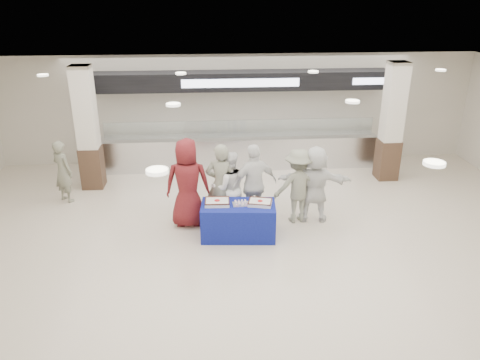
{
  "coord_description": "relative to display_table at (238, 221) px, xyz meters",
  "views": [
    {
      "loc": [
        -0.98,
        -7.61,
        4.95
      ],
      "look_at": [
        -0.28,
        1.6,
        1.13
      ],
      "focal_mm": 35.0,
      "sensor_mm": 36.0,
      "label": 1
    }
  ],
  "objects": [
    {
      "name": "soldier_b",
      "position": [
        1.38,
        0.64,
        0.48
      ],
      "size": [
        1.18,
        0.78,
        1.71
      ],
      "primitive_type": "imported",
      "rotation": [
        0.0,
        0.0,
        3.28
      ],
      "color": "slate",
      "rests_on": "ground"
    },
    {
      "name": "soldier_a",
      "position": [
        -0.33,
        0.64,
        0.57
      ],
      "size": [
        0.74,
        0.54,
        1.88
      ],
      "primitive_type": "imported",
      "rotation": [
        0.0,
        0.0,
        3.01
      ],
      "color": "slate",
      "rests_on": "ground"
    },
    {
      "name": "cupcake_tray",
      "position": [
        0.06,
        0.0,
        0.4
      ],
      "size": [
        0.36,
        0.28,
        0.06
      ],
      "color": "#BCBCC1",
      "rests_on": "display_table"
    },
    {
      "name": "soldier_bg",
      "position": [
        -4.15,
        2.14,
        0.41
      ],
      "size": [
        0.68,
        0.64,
        1.56
      ],
      "primitive_type": "imported",
      "rotation": [
        0.0,
        0.0,
        2.5
      ],
      "color": "slate",
      "rests_on": "ground"
    },
    {
      "name": "sheet_cake_left",
      "position": [
        -0.44,
        0.06,
        0.43
      ],
      "size": [
        0.53,
        0.42,
        0.1
      ],
      "color": "white",
      "rests_on": "display_table"
    },
    {
      "name": "ground",
      "position": [
        0.35,
        -1.19,
        -0.38
      ],
      "size": [
        14.0,
        14.0,
        0.0
      ],
      "primitive_type": "plane",
      "color": "beige",
      "rests_on": "ground"
    },
    {
      "name": "column_left",
      "position": [
        -3.65,
        3.01,
        1.15
      ],
      "size": [
        0.55,
        0.55,
        3.2
      ],
      "color": "#3B271B",
      "rests_on": "ground"
    },
    {
      "name": "civilian_maroon",
      "position": [
        -1.06,
        0.64,
        0.63
      ],
      "size": [
        1.0,
        0.67,
        2.0
      ],
      "primitive_type": "imported",
      "rotation": [
        0.0,
        0.0,
        3.11
      ],
      "color": "maroon",
      "rests_on": "ground"
    },
    {
      "name": "display_table",
      "position": [
        0.0,
        0.0,
        0.0
      ],
      "size": [
        1.61,
        0.9,
        0.75
      ],
      "primitive_type": "cube",
      "rotation": [
        0.0,
        0.0,
        -0.08
      ],
      "color": "navy",
      "rests_on": "ground"
    },
    {
      "name": "chef_short",
      "position": [
        0.4,
        0.64,
        0.55
      ],
      "size": [
        1.17,
        0.77,
        1.85
      ],
      "primitive_type": "imported",
      "rotation": [
        0.0,
        0.0,
        3.47
      ],
      "color": "white",
      "rests_on": "ground"
    },
    {
      "name": "chef_tall",
      "position": [
        -0.15,
        0.71,
        0.46
      ],
      "size": [
        0.91,
        0.77,
        1.67
      ],
      "primitive_type": "imported",
      "rotation": [
        0.0,
        0.0,
        3.32
      ],
      "color": "white",
      "rests_on": "ground"
    },
    {
      "name": "serving_line",
      "position": [
        0.35,
        4.21,
        0.78
      ],
      "size": [
        8.7,
        0.85,
        2.8
      ],
      "color": "silver",
      "rests_on": "ground"
    },
    {
      "name": "civilian_white",
      "position": [
        1.76,
        0.64,
        0.51
      ],
      "size": [
        1.7,
        0.72,
        1.77
      ],
      "primitive_type": "imported",
      "rotation": [
        0.0,
        0.0,
        3.02
      ],
      "color": "white",
      "rests_on": "ground"
    },
    {
      "name": "sheet_cake_right",
      "position": [
        0.46,
        -0.02,
        0.42
      ],
      "size": [
        0.55,
        0.47,
        0.1
      ],
      "color": "white",
      "rests_on": "display_table"
    },
    {
      "name": "column_right",
      "position": [
        4.35,
        3.01,
        1.15
      ],
      "size": [
        0.55,
        0.55,
        3.2
      ],
      "color": "#3B271B",
      "rests_on": "ground"
    }
  ]
}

